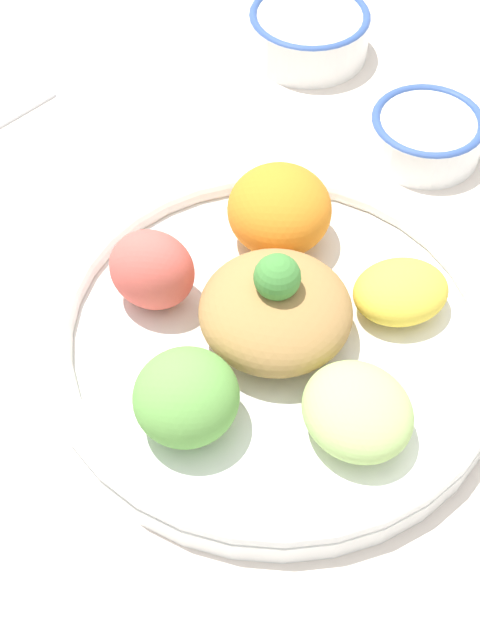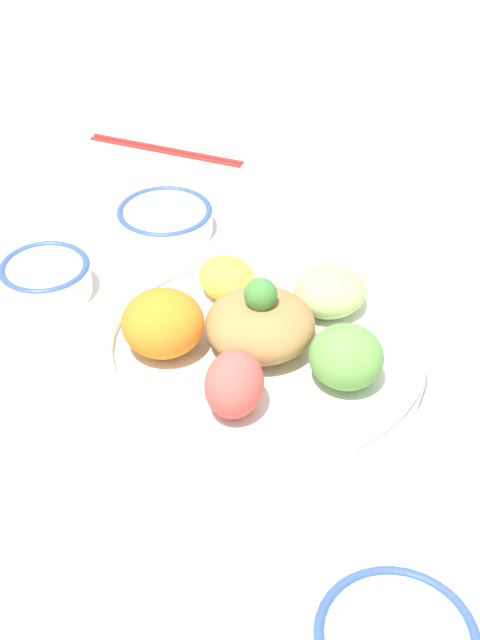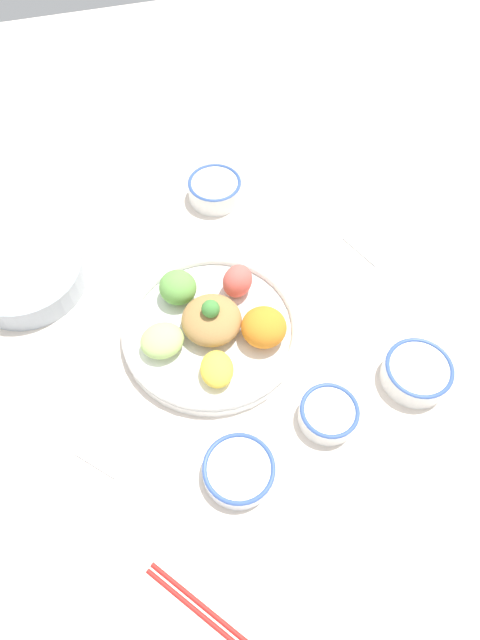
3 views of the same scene
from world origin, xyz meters
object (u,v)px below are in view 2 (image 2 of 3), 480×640
object	(u,v)px
rice_bowl_plain	(46,277)
serving_spoon_main	(319,207)
salad_platter	(258,341)
chopsticks_pair_near	(166,149)
sauce_bowl_dark	(165,219)

from	to	relation	value
rice_bowl_plain	serving_spoon_main	xyz separation A→B (m)	(0.35, 0.00, -0.02)
salad_platter	serving_spoon_main	bearing A→B (deg)	45.36
chopsticks_pair_near	serving_spoon_main	world-z (taller)	chopsticks_pair_near
sauce_bowl_dark	serving_spoon_main	bearing A→B (deg)	-14.28
rice_bowl_plain	serving_spoon_main	world-z (taller)	rice_bowl_plain
sauce_bowl_dark	rice_bowl_plain	xyz separation A→B (m)	(-0.17, -0.05, 0.00)
salad_platter	sauce_bowl_dark	world-z (taller)	salad_platter
sauce_bowl_dark	rice_bowl_plain	bearing A→B (deg)	-163.10
salad_platter	sauce_bowl_dark	xyz separation A→B (m)	(0.02, 0.26, -0.01)
sauce_bowl_dark	chopsticks_pair_near	size ratio (longest dim) A/B	0.61
rice_bowl_plain	chopsticks_pair_near	distance (m)	0.35
salad_platter	sauce_bowl_dark	size ratio (longest dim) A/B	2.86
salad_platter	rice_bowl_plain	distance (m)	0.26
sauce_bowl_dark	chopsticks_pair_near	bearing A→B (deg)	64.68
sauce_bowl_dark	salad_platter	bearing A→B (deg)	-94.92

